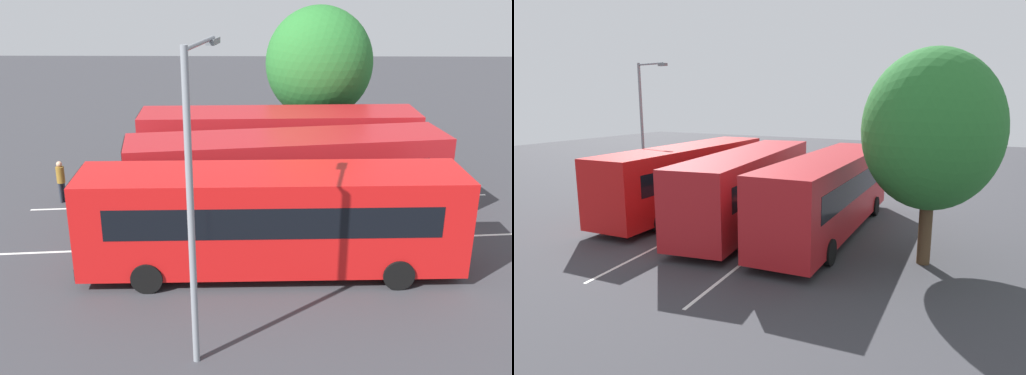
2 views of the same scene
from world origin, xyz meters
The scene contains 9 objects.
ground_plane centered at (0.00, 0.00, 0.00)m, with size 82.15×82.15×0.00m, color #38383D.
bus_far_left centered at (-0.53, -3.80, 1.77)m, with size 11.50×2.97×3.23m.
bus_center_left centered at (-0.76, -0.09, 1.77)m, with size 11.63×4.18×3.23m.
bus_center_right centered at (-0.15, 3.80, 1.77)m, with size 11.49×2.91×3.23m.
pedestrian centered at (8.03, -1.81, 1.00)m, with size 0.44×0.44×1.69m.
street_lamp centered at (1.61, 8.05, 4.30)m, with size 0.64×2.42×7.44m.
depot_tree centered at (-2.48, -7.92, 4.53)m, with size 4.97×4.48×7.16m.
lane_stripe_outer_left centered at (0.00, -1.89, 0.00)m, with size 18.17×0.12×0.01m, color silver.
lane_stripe_inner_left centered at (0.00, 1.89, 0.00)m, with size 18.17×0.12×0.01m, color silver.
Camera 2 is at (-17.97, -10.04, 5.58)m, focal length 31.84 mm.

